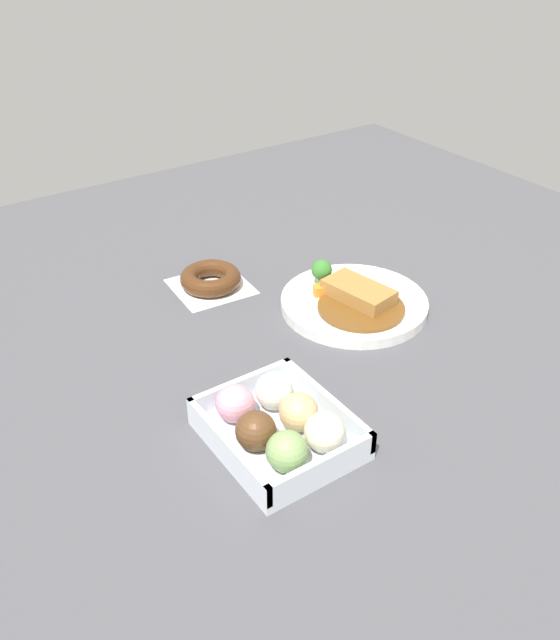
% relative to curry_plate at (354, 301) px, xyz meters
% --- Properties ---
extents(ground_plane, '(1.60, 1.60, 0.00)m').
position_rel_curry_plate_xyz_m(ground_plane, '(0.03, -0.08, -0.01)').
color(ground_plane, '#4C4C51').
extents(curry_plate, '(0.24, 0.24, 0.07)m').
position_rel_curry_plate_xyz_m(curry_plate, '(0.00, 0.00, 0.00)').
color(curry_plate, white).
rests_on(curry_plate, ground_plane).
extents(donut_box, '(0.19, 0.16, 0.06)m').
position_rel_curry_plate_xyz_m(donut_box, '(0.19, -0.28, 0.01)').
color(donut_box, silver).
rests_on(donut_box, ground_plane).
extents(chocolate_ring_donut, '(0.14, 0.14, 0.03)m').
position_rel_curry_plate_xyz_m(chocolate_ring_donut, '(-0.20, -0.16, 0.00)').
color(chocolate_ring_donut, white).
rests_on(chocolate_ring_donut, ground_plane).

